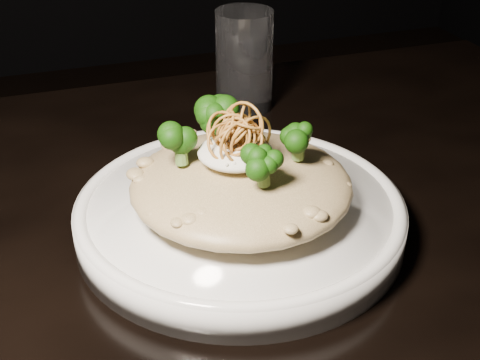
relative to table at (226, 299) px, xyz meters
name	(u,v)px	position (x,y,z in m)	size (l,w,h in m)	color
table	(226,299)	(0.00, 0.00, 0.00)	(1.10, 0.80, 0.75)	black
plate	(240,216)	(0.01, 0.00, 0.10)	(0.30, 0.30, 0.03)	white
risotto	(241,184)	(0.01, -0.01, 0.14)	(0.20, 0.20, 0.04)	brown
broccoli	(243,136)	(0.01, -0.01, 0.18)	(0.14, 0.14, 0.05)	black
cheese	(236,152)	(0.01, 0.00, 0.17)	(0.07, 0.07, 0.02)	silver
shallots	(237,123)	(0.01, -0.01, 0.20)	(0.06, 0.06, 0.04)	brown
drinking_glass	(244,61)	(0.11, 0.26, 0.15)	(0.07, 0.07, 0.13)	silver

